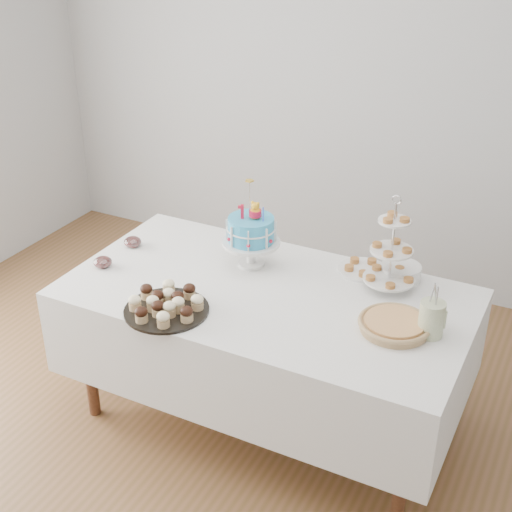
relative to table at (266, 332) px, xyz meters
The scene contains 12 objects.
floor 0.62m from the table, 90.00° to the right, with size 5.00×5.00×0.00m, color brown.
walls 0.86m from the table, 90.00° to the right, with size 5.04×4.04×2.70m.
table is the anchor object (origin of this frame).
birthday_cake 0.44m from the table, 132.28° to the left, with size 0.29×0.29×0.45m.
cupcake_tray 0.55m from the table, 131.71° to the right, with size 0.39×0.39×0.09m.
pie 0.69m from the table, ahead, with size 0.32×0.32×0.05m.
tiered_stand 0.72m from the table, 30.12° to the left, with size 0.25×0.25×0.48m.
plate_stack 0.72m from the table, 37.01° to the left, with size 0.20×0.20×0.08m.
pastry_plate 0.58m from the table, 49.53° to the left, with size 0.25×0.25×0.04m.
jam_bowl_a 0.89m from the table, 169.58° to the right, with size 0.09×0.09×0.06m.
jam_bowl_b 0.88m from the table, behind, with size 0.09×0.09×0.06m.
utensil_pitcher 0.85m from the table, ahead, with size 0.12×0.11×0.24m.
Camera 1 is at (1.28, -2.31, 2.49)m, focal length 50.00 mm.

